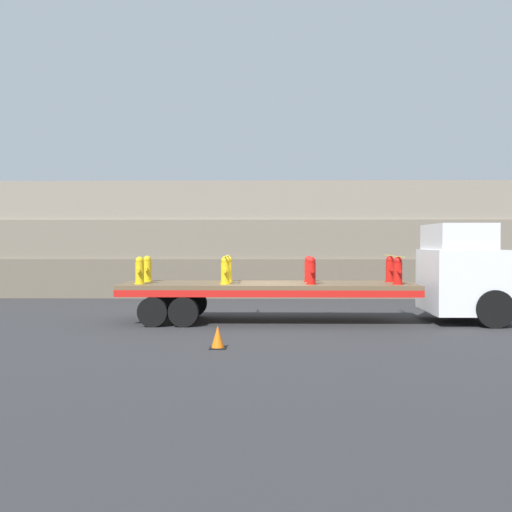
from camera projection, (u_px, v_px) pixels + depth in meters
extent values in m
plane|color=#2D2D30|center=(268.00, 322.00, 17.37)|extent=(120.00, 120.00, 0.00)
cube|color=#665B4C|center=(268.00, 277.00, 25.86)|extent=(60.00, 3.00, 1.70)
cube|color=#756B5B|center=(268.00, 240.00, 25.97)|extent=(60.00, 3.00, 1.70)
cube|color=gray|center=(268.00, 202.00, 26.08)|extent=(60.00, 3.00, 1.70)
cube|color=silver|center=(465.00, 281.00, 17.23)|extent=(2.32, 2.52, 1.90)
cube|color=silver|center=(458.00, 237.00, 17.21)|extent=(1.63, 2.32, 0.77)
cube|color=black|center=(486.00, 269.00, 17.21)|extent=(0.93, 2.22, 1.06)
cylinder|color=black|center=(494.00, 309.00, 16.05)|extent=(1.08, 0.28, 1.08)
cylinder|color=black|center=(465.00, 300.00, 18.44)|extent=(1.08, 0.28, 1.08)
cube|color=brown|center=(268.00, 285.00, 17.34)|extent=(8.82, 2.45, 0.12)
cube|color=red|center=(268.00, 294.00, 16.17)|extent=(8.82, 0.08, 0.20)
cube|color=red|center=(268.00, 287.00, 18.53)|extent=(8.82, 0.08, 0.20)
cylinder|color=black|center=(184.00, 312.00, 16.28)|extent=(0.86, 0.30, 0.86)
cylinder|color=black|center=(194.00, 303.00, 18.53)|extent=(0.86, 0.30, 0.86)
cylinder|color=black|center=(153.00, 312.00, 16.30)|extent=(0.86, 0.30, 0.86)
cylinder|color=black|center=(167.00, 303.00, 18.54)|extent=(0.86, 0.30, 0.86)
cylinder|color=gold|center=(140.00, 284.00, 16.87)|extent=(0.32, 0.32, 0.03)
cylinder|color=gold|center=(140.00, 273.00, 16.87)|extent=(0.25, 0.25, 0.64)
sphere|color=gold|center=(140.00, 261.00, 16.86)|extent=(0.24, 0.24, 0.24)
cylinder|color=gold|center=(138.00, 271.00, 16.66)|extent=(0.11, 0.15, 0.11)
cylinder|color=gold|center=(141.00, 270.00, 17.06)|extent=(0.11, 0.15, 0.11)
cylinder|color=gold|center=(147.00, 281.00, 17.95)|extent=(0.32, 0.32, 0.03)
cylinder|color=gold|center=(147.00, 271.00, 17.94)|extent=(0.25, 0.25, 0.64)
sphere|color=gold|center=(147.00, 259.00, 17.93)|extent=(0.24, 0.24, 0.24)
cylinder|color=gold|center=(146.00, 269.00, 17.74)|extent=(0.11, 0.15, 0.11)
cylinder|color=gold|center=(149.00, 269.00, 18.14)|extent=(0.11, 0.15, 0.11)
cylinder|color=gold|center=(225.00, 284.00, 16.83)|extent=(0.32, 0.32, 0.03)
cylinder|color=gold|center=(225.00, 273.00, 16.82)|extent=(0.25, 0.25, 0.64)
sphere|color=gold|center=(225.00, 261.00, 16.81)|extent=(0.24, 0.24, 0.24)
cylinder|color=gold|center=(225.00, 271.00, 16.62)|extent=(0.11, 0.15, 0.11)
cylinder|color=gold|center=(226.00, 270.00, 17.02)|extent=(0.11, 0.15, 0.11)
cylinder|color=gold|center=(228.00, 281.00, 17.90)|extent=(0.32, 0.32, 0.03)
cylinder|color=gold|center=(228.00, 271.00, 17.90)|extent=(0.25, 0.25, 0.64)
sphere|color=gold|center=(228.00, 260.00, 17.89)|extent=(0.24, 0.24, 0.24)
cylinder|color=gold|center=(227.00, 269.00, 17.69)|extent=(0.11, 0.15, 0.11)
cylinder|color=gold|center=(228.00, 269.00, 18.09)|extent=(0.11, 0.15, 0.11)
cylinder|color=red|center=(311.00, 284.00, 16.78)|extent=(0.32, 0.32, 0.03)
cylinder|color=red|center=(311.00, 273.00, 16.77)|extent=(0.25, 0.25, 0.64)
sphere|color=red|center=(311.00, 261.00, 16.76)|extent=(0.24, 0.24, 0.24)
cylinder|color=red|center=(312.00, 271.00, 16.57)|extent=(0.11, 0.15, 0.11)
cylinder|color=red|center=(311.00, 270.00, 16.97)|extent=(0.11, 0.15, 0.11)
cylinder|color=red|center=(309.00, 281.00, 17.86)|extent=(0.32, 0.32, 0.03)
cylinder|color=red|center=(309.00, 272.00, 17.85)|extent=(0.25, 0.25, 0.64)
sphere|color=red|center=(309.00, 260.00, 17.84)|extent=(0.24, 0.24, 0.24)
cylinder|color=red|center=(309.00, 269.00, 17.65)|extent=(0.11, 0.15, 0.11)
cylinder|color=red|center=(308.00, 269.00, 18.05)|extent=(0.11, 0.15, 0.11)
cylinder|color=red|center=(398.00, 284.00, 16.74)|extent=(0.32, 0.32, 0.03)
cylinder|color=red|center=(398.00, 273.00, 16.73)|extent=(0.25, 0.25, 0.64)
sphere|color=red|center=(398.00, 261.00, 16.72)|extent=(0.24, 0.24, 0.24)
cylinder|color=red|center=(399.00, 271.00, 16.53)|extent=(0.11, 0.15, 0.11)
cylinder|color=red|center=(396.00, 271.00, 16.92)|extent=(0.11, 0.15, 0.11)
cylinder|color=red|center=(390.00, 281.00, 17.81)|extent=(0.32, 0.32, 0.03)
cylinder|color=red|center=(390.00, 272.00, 17.80)|extent=(0.25, 0.25, 0.64)
sphere|color=red|center=(390.00, 260.00, 17.79)|extent=(0.24, 0.24, 0.24)
cylinder|color=red|center=(391.00, 269.00, 17.60)|extent=(0.11, 0.15, 0.11)
cylinder|color=red|center=(389.00, 269.00, 18.00)|extent=(0.11, 0.15, 0.11)
cube|color=yellow|center=(227.00, 256.00, 17.35)|extent=(0.05, 2.65, 0.01)
cube|color=yellow|center=(394.00, 256.00, 17.25)|extent=(0.05, 2.65, 0.01)
cube|color=black|center=(218.00, 348.00, 12.96)|extent=(0.38, 0.38, 0.03)
cone|color=orange|center=(218.00, 336.00, 12.96)|extent=(0.29, 0.29, 0.50)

